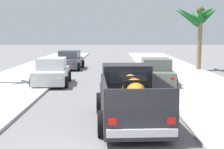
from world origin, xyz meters
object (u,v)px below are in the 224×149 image
Objects in this scene: pickup_truck at (131,98)px; car_left_near at (157,73)px; palm_tree_right_fore at (199,18)px; car_right_near at (53,72)px; car_left_mid at (71,60)px.

pickup_truck is 1.24× the size of car_left_near.
palm_tree_right_fore is at bearing 68.77° from pickup_truck.
car_right_near is 13.07m from palm_tree_right_fore.
car_right_near is 0.85× the size of palm_tree_right_fore.
pickup_truck is 8.36m from car_left_near.
palm_tree_right_fore is (10.20, 7.42, 3.42)m from car_right_near.
car_right_near is at bearing -89.92° from car_left_mid.
pickup_truck reaches higher than car_right_near.
car_right_near is at bearing -143.98° from palm_tree_right_fore.
pickup_truck is at bearing -64.02° from car_right_near.
palm_tree_right_fore is at bearing -6.24° from car_left_mid.
pickup_truck is 1.22× the size of car_right_near.
car_left_near is at bearing -119.03° from palm_tree_right_fore.
car_left_near and car_right_near have the same top height.
palm_tree_right_fore is at bearing 36.02° from car_right_near.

